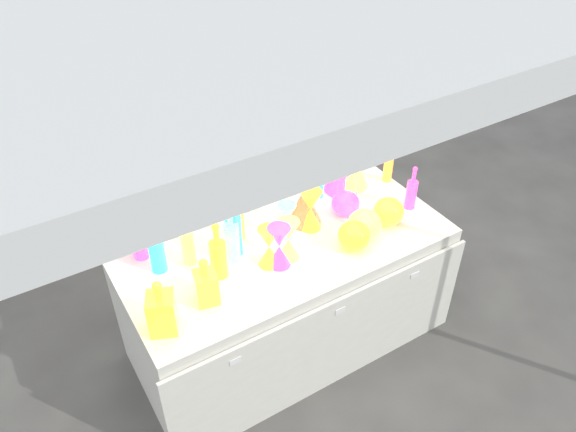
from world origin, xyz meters
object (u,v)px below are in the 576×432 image
cardboard_box_closed (66,171)px  hourglass_0 (269,247)px  globe_0 (354,237)px  display_table (289,295)px  bottle_0 (149,228)px  decanter_0 (161,306)px

cardboard_box_closed → hourglass_0: bearing=-99.0°
hourglass_0 → globe_0: size_ratio=1.29×
cardboard_box_closed → display_table: bearing=-95.1°
bottle_0 → hourglass_0: size_ratio=1.25×
hourglass_0 → globe_0: 0.47m
hourglass_0 → display_table: bearing=22.2°
cardboard_box_closed → globe_0: globe_0 is taller
display_table → decanter_0: (-0.79, -0.19, 0.52)m
bottle_0 → globe_0: 1.08m
display_table → bottle_0: 0.89m
cardboard_box_closed → decanter_0: bearing=-113.6°
decanter_0 → cardboard_box_closed: bearing=112.1°
hourglass_0 → globe_0: bearing=-15.1°
bottle_0 → globe_0: (0.93, -0.55, -0.07)m
bottle_0 → decanter_0: bearing=-105.3°
decanter_0 → display_table: bearing=37.2°
bottle_0 → decanter_0: size_ratio=0.98×
decanter_0 → globe_0: 1.08m
bottle_0 → display_table: bearing=-29.5°
decanter_0 → globe_0: (1.08, 0.01, -0.07)m
display_table → bottle_0: size_ratio=6.40×
decanter_0 → hourglass_0: bearing=34.9°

